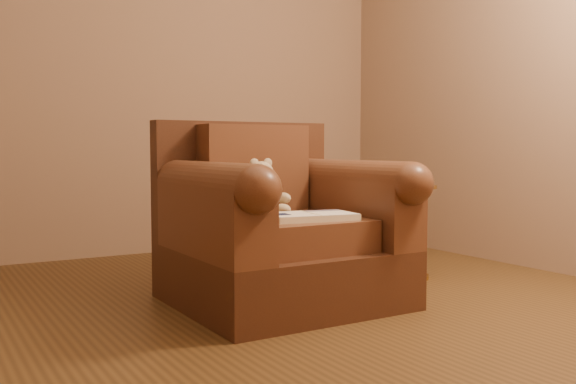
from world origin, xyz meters
TOP-DOWN VIEW (x-y plane):
  - floor at (0.00, 0.00)m, footprint 4.00×4.00m
  - armchair at (0.28, 0.34)m, footprint 0.96×0.91m
  - teddy_bear at (0.25, 0.42)m, footprint 0.20×0.22m
  - guidebook at (0.30, 0.11)m, footprint 0.41×0.28m
  - side_table at (1.13, 0.46)m, footprint 0.37×0.37m

SIDE VIEW (x-z plane):
  - floor at x=0.00m, z-range 0.00..0.00m
  - side_table at x=1.13m, z-range 0.02..0.54m
  - armchair at x=0.28m, z-range -0.10..0.76m
  - guidebook at x=0.30m, z-range 0.41..0.44m
  - teddy_bear at x=0.25m, z-range 0.37..0.65m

